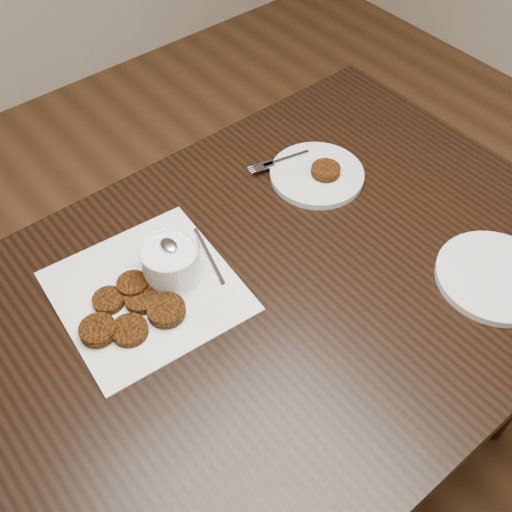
% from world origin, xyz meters
% --- Properties ---
extents(floor, '(4.00, 4.00, 0.00)m').
position_xyz_m(floor, '(0.00, 0.00, 0.00)').
color(floor, brown).
rests_on(floor, ground).
extents(table, '(1.30, 0.83, 0.75)m').
position_xyz_m(table, '(-0.05, 0.10, 0.38)').
color(table, black).
rests_on(table, floor).
extents(napkin, '(0.33, 0.33, 0.00)m').
position_xyz_m(napkin, '(-0.20, 0.23, 0.75)').
color(napkin, white).
rests_on(napkin, table).
extents(sauce_ramekin, '(0.15, 0.15, 0.14)m').
position_xyz_m(sauce_ramekin, '(-0.14, 0.23, 0.82)').
color(sauce_ramekin, white).
rests_on(sauce_ramekin, napkin).
extents(patty_cluster, '(0.24, 0.24, 0.02)m').
position_xyz_m(patty_cluster, '(-0.25, 0.21, 0.76)').
color(patty_cluster, '#5D2D0C').
rests_on(patty_cluster, napkin).
extents(plate_with_patty, '(0.23, 0.23, 0.03)m').
position_xyz_m(plate_with_patty, '(0.24, 0.26, 0.76)').
color(plate_with_patty, silver).
rests_on(plate_with_patty, table).
extents(plate_empty, '(0.24, 0.24, 0.01)m').
position_xyz_m(plate_empty, '(0.30, -0.14, 0.76)').
color(plate_empty, silver).
rests_on(plate_empty, table).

